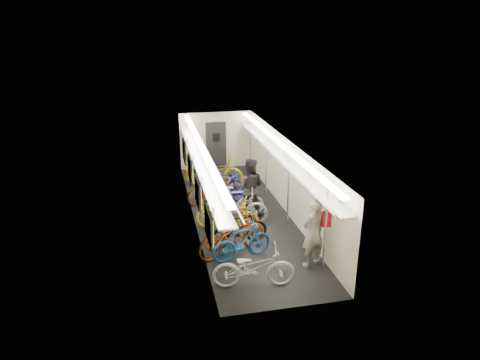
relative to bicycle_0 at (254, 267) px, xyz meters
name	(u,v)px	position (x,y,z in m)	size (l,w,h in m)	color
train_car_shell	(225,160)	(0.19, 4.76, 1.15)	(10.00, 10.00, 10.00)	black
bicycle_0	(254,267)	(0.00, 0.00, 0.00)	(0.67, 1.91, 1.00)	silver
bicycle_1	(242,242)	(0.00, 1.28, 0.00)	(0.47, 1.65, 0.99)	#1C55AA
bicycle_2	(232,235)	(-0.20, 1.60, 0.05)	(0.73, 2.08, 1.09)	#91320F
bicycle_3	(240,229)	(0.10, 2.04, 0.00)	(0.47, 1.66, 1.00)	black
bicycle_4	(227,215)	(-0.06, 3.01, 0.00)	(0.67, 1.91, 1.00)	yellow
bicycle_5	(238,201)	(0.45, 3.95, 0.00)	(0.47, 1.68, 1.01)	white
bicycle_6	(234,207)	(0.23, 3.45, 0.04)	(0.72, 2.05, 1.08)	#A3A3A8
bicycle_7	(224,187)	(0.20, 5.11, 0.07)	(0.53, 1.89, 1.13)	navy
bicycle_8	(213,191)	(-0.17, 5.09, -0.02)	(0.64, 1.85, 0.97)	maroon
bicycle_9	(222,183)	(0.26, 5.81, -0.03)	(0.44, 1.57, 0.94)	black
bicycle_10	(214,171)	(0.14, 6.88, 0.08)	(0.77, 2.20, 1.16)	#B98A11
passenger_near	(313,233)	(1.66, 0.62, 0.40)	(0.66, 0.43, 1.81)	gray
passenger_mid	(249,187)	(0.82, 3.94, 0.44)	(0.92, 0.72, 1.89)	black
backpack	(327,219)	(1.96, 0.55, 0.78)	(0.26, 0.14, 0.38)	red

